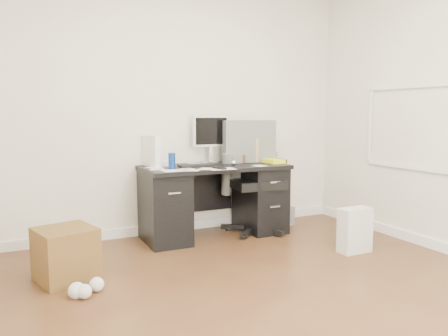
{
  "coord_description": "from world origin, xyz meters",
  "views": [
    {
      "loc": [
        -1.55,
        -2.47,
        1.28
      ],
      "look_at": [
        0.19,
        1.2,
        0.78
      ],
      "focal_mm": 35.0,
      "sensor_mm": 36.0,
      "label": 1
    }
  ],
  "objects_px": {
    "desk": "(215,198)",
    "pc_tower": "(273,206)",
    "office_chair": "(255,177)",
    "keyboard": "(201,165)",
    "wicker_basket": "(66,254)",
    "lcd_monitor": "(211,139)"
  },
  "relations": [
    {
      "from": "office_chair",
      "to": "lcd_monitor",
      "type": "bearing_deg",
      "value": 151.33
    },
    {
      "from": "office_chair",
      "to": "pc_tower",
      "type": "xyz_separation_m",
      "value": [
        0.3,
        0.1,
        -0.36
      ]
    },
    {
      "from": "wicker_basket",
      "to": "lcd_monitor",
      "type": "bearing_deg",
      "value": 28.43
    },
    {
      "from": "office_chair",
      "to": "pc_tower",
      "type": "bearing_deg",
      "value": 24.57
    },
    {
      "from": "pc_tower",
      "to": "wicker_basket",
      "type": "height_order",
      "value": "pc_tower"
    },
    {
      "from": "desk",
      "to": "office_chair",
      "type": "height_order",
      "value": "office_chair"
    },
    {
      "from": "lcd_monitor",
      "to": "pc_tower",
      "type": "relative_size",
      "value": 1.09
    },
    {
      "from": "wicker_basket",
      "to": "office_chair",
      "type": "bearing_deg",
      "value": 16.41
    },
    {
      "from": "lcd_monitor",
      "to": "wicker_basket",
      "type": "relative_size",
      "value": 1.29
    },
    {
      "from": "pc_tower",
      "to": "lcd_monitor",
      "type": "bearing_deg",
      "value": 179.43
    },
    {
      "from": "lcd_monitor",
      "to": "pc_tower",
      "type": "bearing_deg",
      "value": -15.49
    },
    {
      "from": "keyboard",
      "to": "pc_tower",
      "type": "height_order",
      "value": "keyboard"
    },
    {
      "from": "desk",
      "to": "office_chair",
      "type": "distance_m",
      "value": 0.51
    },
    {
      "from": "pc_tower",
      "to": "wicker_basket",
      "type": "relative_size",
      "value": 1.19
    },
    {
      "from": "desk",
      "to": "office_chair",
      "type": "xyz_separation_m",
      "value": [
        0.46,
        -0.04,
        0.21
      ]
    },
    {
      "from": "desk",
      "to": "lcd_monitor",
      "type": "bearing_deg",
      "value": 75.76
    },
    {
      "from": "desk",
      "to": "pc_tower",
      "type": "height_order",
      "value": "desk"
    },
    {
      "from": "office_chair",
      "to": "pc_tower",
      "type": "height_order",
      "value": "office_chair"
    },
    {
      "from": "lcd_monitor",
      "to": "keyboard",
      "type": "height_order",
      "value": "lcd_monitor"
    },
    {
      "from": "keyboard",
      "to": "office_chair",
      "type": "distance_m",
      "value": 0.66
    },
    {
      "from": "keyboard",
      "to": "wicker_basket",
      "type": "relative_size",
      "value": 1.11
    },
    {
      "from": "office_chair",
      "to": "pc_tower",
      "type": "relative_size",
      "value": 2.5
    }
  ]
}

